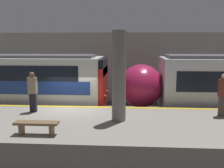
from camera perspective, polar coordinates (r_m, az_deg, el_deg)
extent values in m
plane|color=#33302D|center=(13.48, -8.82, -9.46)|extent=(120.00, 120.00, 0.00)
cube|color=gray|center=(11.05, -11.73, -10.63)|extent=(40.00, 4.91, 1.14)
cube|color=gold|center=(13.02, -9.09, -4.88)|extent=(40.00, 0.30, 0.01)
cube|color=#9E998E|center=(19.01, -4.87, 3.63)|extent=(50.00, 0.15, 4.95)
cylinder|color=slate|center=(10.31, 1.51, 1.69)|extent=(0.55, 0.55, 3.59)
ellipsoid|color=#B21E4C|center=(14.77, 6.35, -0.40)|extent=(2.42, 2.85, 2.41)
sphere|color=#F2EFCC|center=(14.83, 2.65, -2.00)|extent=(0.20, 0.20, 0.20)
cube|color=red|center=(14.84, -1.89, -0.64)|extent=(0.25, 3.03, 2.30)
cube|color=black|center=(14.69, -1.91, 3.78)|extent=(0.25, 2.72, 0.92)
sphere|color=#EA4C42|center=(14.22, -1.54, -2.71)|extent=(0.18, 0.18, 0.18)
sphere|color=#EA4C42|center=(15.58, -1.05, -1.67)|extent=(0.18, 0.18, 0.18)
cube|color=#473D33|center=(12.13, 22.86, -4.49)|extent=(0.28, 0.20, 0.84)
cube|color=brown|center=(11.98, 23.09, -0.82)|extent=(0.38, 0.24, 0.73)
sphere|color=tan|center=(11.92, 23.24, 1.48)|extent=(0.24, 0.24, 0.24)
cube|color=black|center=(12.36, -16.77, -3.92)|extent=(0.28, 0.20, 0.85)
cube|color=gray|center=(12.21, -16.94, -0.30)|extent=(0.38, 0.24, 0.74)
sphere|color=brown|center=(12.14, -17.05, 1.97)|extent=(0.24, 0.24, 0.24)
cube|color=brown|center=(9.58, -19.08, -9.13)|extent=(0.10, 0.32, 0.41)
cube|color=brown|center=(9.23, -12.98, -9.56)|extent=(0.10, 0.32, 0.41)
cube|color=brown|center=(9.33, -16.14, -8.16)|extent=(1.50, 0.40, 0.08)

